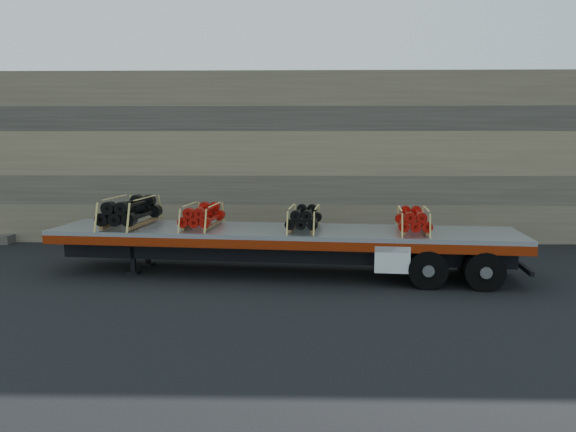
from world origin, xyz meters
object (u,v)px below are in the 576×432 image
trailer (282,251)px  bundle_midrear (304,218)px  bundle_midfront (202,216)px  bundle_rear (413,220)px  bundle_front (130,212)px

trailer → bundle_midrear: size_ratio=7.53×
trailer → bundle_midfront: bearing=-180.0°
trailer → bundle_rear: 4.17m
trailer → bundle_midrear: bearing=-0.0°
trailer → bundle_front: bundle_front is taller
bundle_midfront → bundle_front: bearing=180.0°
bundle_front → bundle_rear: (8.98, -0.98, -0.10)m
bundle_front → bundle_midfront: 2.42m
bundle_front → bundle_rear: 9.03m
bundle_midfront → bundle_rear: bundle_midfront is taller
bundle_rear → bundle_midfront: bearing=180.0°
bundle_midfront → bundle_rear: 6.62m
bundle_front → bundle_midfront: bundle_front is taller
bundle_front → bundle_rear: bundle_front is taller
bundle_midfront → bundle_rear: size_ratio=1.04×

